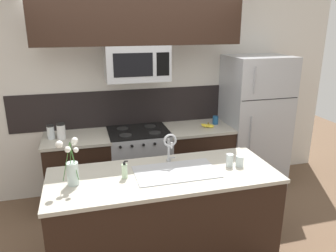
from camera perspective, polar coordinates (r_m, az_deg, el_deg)
ground_plane at (r=3.79m, az=-2.21°, el=-18.50°), size 10.00×10.00×0.00m
rear_partition at (r=4.47m, az=-2.38°, el=5.57°), size 5.20×0.10×2.60m
splash_band at (r=4.40m, az=-6.01°, el=3.27°), size 3.13×0.01×0.48m
back_counter_left at (r=4.27m, az=-15.20°, el=-7.59°), size 0.80×0.65×0.91m
back_counter_right at (r=4.52m, az=5.07°, el=-5.60°), size 0.87×0.65×0.91m
stove_range at (r=4.32m, az=-5.01°, el=-6.63°), size 0.76×0.64×0.93m
microwave at (r=3.95m, az=-5.46°, el=10.89°), size 0.74×0.40×0.41m
upper_cabinet_band at (r=3.90m, az=-5.04°, el=18.29°), size 2.37×0.34×0.60m
refrigerator at (r=4.72m, az=14.64°, el=0.74°), size 0.82×0.74×1.82m
storage_jar_tall at (r=4.11m, az=-19.74°, el=-0.98°), size 0.09×0.09×0.17m
storage_jar_medium at (r=4.06m, az=-18.10°, el=-0.85°), size 0.10×0.10×0.19m
banana_bunch at (r=4.34m, az=7.00°, el=0.06°), size 0.19×0.16×0.08m
coffee_tin at (r=4.49m, az=8.26°, el=1.02°), size 0.08×0.08×0.11m
island_counter at (r=3.25m, az=-0.71°, el=-15.50°), size 2.09×0.83×0.91m
kitchen_sink at (r=3.08m, az=1.38°, el=-9.17°), size 0.76×0.44×0.16m
sink_faucet at (r=3.17m, az=0.31°, el=-3.15°), size 0.14×0.14×0.31m
dish_soap_bottle at (r=2.94m, az=-7.57°, el=-7.75°), size 0.06×0.05×0.16m
drinking_glass at (r=3.21m, az=10.68°, el=-5.86°), size 0.07×0.07×0.12m
spare_glass at (r=3.23m, az=12.38°, el=-5.99°), size 0.07×0.07×0.10m
flower_vase at (r=2.89m, az=-16.37°, el=-7.13°), size 0.18×0.14×0.42m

